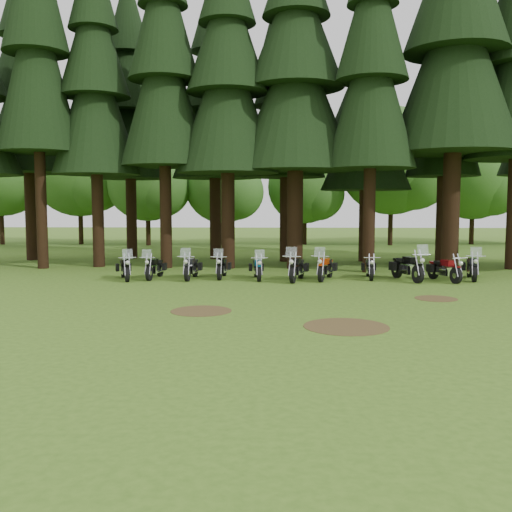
{
  "coord_description": "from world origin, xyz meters",
  "views": [
    {
      "loc": [
        -0.75,
        -18.43,
        3.11
      ],
      "look_at": [
        -1.66,
        5.0,
        1.0
      ],
      "focal_mm": 40.0,
      "sensor_mm": 36.0,
      "label": 1
    }
  ],
  "objects_px": {
    "motorcycle_0": "(125,269)",
    "motorcycle_8": "(407,268)",
    "motorcycle_3": "(222,268)",
    "motorcycle_6": "(326,268)",
    "motorcycle_2": "(191,268)",
    "motorcycle_4": "(257,269)",
    "motorcycle_5": "(297,269)",
    "motorcycle_1": "(155,268)",
    "motorcycle_7": "(370,269)",
    "motorcycle_9": "(444,270)",
    "motorcycle_10": "(472,268)"
  },
  "relations": [
    {
      "from": "motorcycle_3",
      "to": "motorcycle_6",
      "type": "xyz_separation_m",
      "value": [
        4.36,
        -0.4,
        0.04
      ]
    },
    {
      "from": "motorcycle_1",
      "to": "motorcycle_7",
      "type": "xyz_separation_m",
      "value": [
        9.09,
        0.36,
        -0.02
      ]
    },
    {
      "from": "motorcycle_3",
      "to": "motorcycle_9",
      "type": "bearing_deg",
      "value": -1.65
    },
    {
      "from": "motorcycle_5",
      "to": "motorcycle_8",
      "type": "height_order",
      "value": "motorcycle_8"
    },
    {
      "from": "motorcycle_4",
      "to": "motorcycle_1",
      "type": "bearing_deg",
      "value": 171.33
    },
    {
      "from": "motorcycle_4",
      "to": "motorcycle_8",
      "type": "xyz_separation_m",
      "value": [
        6.17,
        -0.13,
        0.08
      ]
    },
    {
      "from": "motorcycle_6",
      "to": "motorcycle_8",
      "type": "bearing_deg",
      "value": 15.48
    },
    {
      "from": "motorcycle_8",
      "to": "motorcycle_7",
      "type": "bearing_deg",
      "value": 140.93
    },
    {
      "from": "motorcycle_4",
      "to": "motorcycle_5",
      "type": "xyz_separation_m",
      "value": [
        1.64,
        -0.39,
        0.05
      ]
    },
    {
      "from": "motorcycle_2",
      "to": "motorcycle_3",
      "type": "xyz_separation_m",
      "value": [
        1.25,
        0.39,
        -0.02
      ]
    },
    {
      "from": "motorcycle_0",
      "to": "motorcycle_7",
      "type": "xyz_separation_m",
      "value": [
        10.24,
        0.8,
        -0.03
      ]
    },
    {
      "from": "motorcycle_6",
      "to": "motorcycle_7",
      "type": "height_order",
      "value": "motorcycle_6"
    },
    {
      "from": "motorcycle_6",
      "to": "motorcycle_4",
      "type": "bearing_deg",
      "value": -162.98
    },
    {
      "from": "motorcycle_3",
      "to": "motorcycle_5",
      "type": "distance_m",
      "value": 3.26
    },
    {
      "from": "motorcycle_0",
      "to": "motorcycle_7",
      "type": "relative_size",
      "value": 1.02
    },
    {
      "from": "motorcycle_2",
      "to": "motorcycle_3",
      "type": "bearing_deg",
      "value": 21.07
    },
    {
      "from": "motorcycle_0",
      "to": "motorcycle_6",
      "type": "distance_m",
      "value": 8.34
    },
    {
      "from": "motorcycle_4",
      "to": "motorcycle_3",
      "type": "bearing_deg",
      "value": 158.7
    },
    {
      "from": "motorcycle_2",
      "to": "motorcycle_10",
      "type": "relative_size",
      "value": 0.96
    },
    {
      "from": "motorcycle_4",
      "to": "motorcycle_7",
      "type": "relative_size",
      "value": 1.03
    },
    {
      "from": "motorcycle_7",
      "to": "motorcycle_9",
      "type": "distance_m",
      "value": 2.99
    },
    {
      "from": "motorcycle_7",
      "to": "motorcycle_8",
      "type": "distance_m",
      "value": 1.56
    },
    {
      "from": "motorcycle_9",
      "to": "motorcycle_2",
      "type": "bearing_deg",
      "value": 159.36
    },
    {
      "from": "motorcycle_10",
      "to": "motorcycle_0",
      "type": "bearing_deg",
      "value": -166.15
    },
    {
      "from": "motorcycle_6",
      "to": "motorcycle_10",
      "type": "distance_m",
      "value": 6.11
    },
    {
      "from": "motorcycle_3",
      "to": "motorcycle_10",
      "type": "distance_m",
      "value": 10.46
    },
    {
      "from": "motorcycle_5",
      "to": "motorcycle_1",
      "type": "bearing_deg",
      "value": -171.1
    },
    {
      "from": "motorcycle_0",
      "to": "motorcycle_5",
      "type": "bearing_deg",
      "value": -21.91
    },
    {
      "from": "motorcycle_3",
      "to": "motorcycle_5",
      "type": "relative_size",
      "value": 0.91
    },
    {
      "from": "motorcycle_1",
      "to": "motorcycle_8",
      "type": "height_order",
      "value": "motorcycle_8"
    },
    {
      "from": "motorcycle_6",
      "to": "motorcycle_7",
      "type": "distance_m",
      "value": 1.96
    },
    {
      "from": "motorcycle_5",
      "to": "motorcycle_3",
      "type": "bearing_deg",
      "value": 179.9
    },
    {
      "from": "motorcycle_0",
      "to": "motorcycle_5",
      "type": "relative_size",
      "value": 0.9
    },
    {
      "from": "motorcycle_0",
      "to": "motorcycle_7",
      "type": "bearing_deg",
      "value": -16.98
    },
    {
      "from": "motorcycle_10",
      "to": "motorcycle_5",
      "type": "bearing_deg",
      "value": -163.36
    },
    {
      "from": "motorcycle_0",
      "to": "motorcycle_4",
      "type": "distance_m",
      "value": 5.51
    },
    {
      "from": "motorcycle_4",
      "to": "motorcycle_10",
      "type": "bearing_deg",
      "value": -5.53
    },
    {
      "from": "motorcycle_2",
      "to": "motorcycle_4",
      "type": "distance_m",
      "value": 2.78
    },
    {
      "from": "motorcycle_1",
      "to": "motorcycle_2",
      "type": "relative_size",
      "value": 0.95
    },
    {
      "from": "motorcycle_3",
      "to": "motorcycle_6",
      "type": "relative_size",
      "value": 0.94
    },
    {
      "from": "motorcycle_3",
      "to": "motorcycle_7",
      "type": "xyz_separation_m",
      "value": [
        6.26,
        0.08,
        -0.02
      ]
    },
    {
      "from": "motorcycle_0",
      "to": "motorcycle_5",
      "type": "distance_m",
      "value": 7.14
    },
    {
      "from": "motorcycle_4",
      "to": "motorcycle_5",
      "type": "bearing_deg",
      "value": -20.8
    },
    {
      "from": "motorcycle_10",
      "to": "motorcycle_2",
      "type": "bearing_deg",
      "value": -167.18
    },
    {
      "from": "motorcycle_2",
      "to": "motorcycle_4",
      "type": "xyz_separation_m",
      "value": [
        2.78,
        0.01,
        -0.02
      ]
    },
    {
      "from": "motorcycle_10",
      "to": "motorcycle_1",
      "type": "bearing_deg",
      "value": -167.86
    },
    {
      "from": "motorcycle_0",
      "to": "motorcycle_8",
      "type": "distance_m",
      "value": 11.67
    },
    {
      "from": "motorcycle_1",
      "to": "motorcycle_4",
      "type": "bearing_deg",
      "value": 4.81
    },
    {
      "from": "motorcycle_1",
      "to": "motorcycle_10",
      "type": "height_order",
      "value": "motorcycle_10"
    },
    {
      "from": "motorcycle_2",
      "to": "motorcycle_7",
      "type": "xyz_separation_m",
      "value": [
        7.52,
        0.48,
        -0.04
      ]
    }
  ]
}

